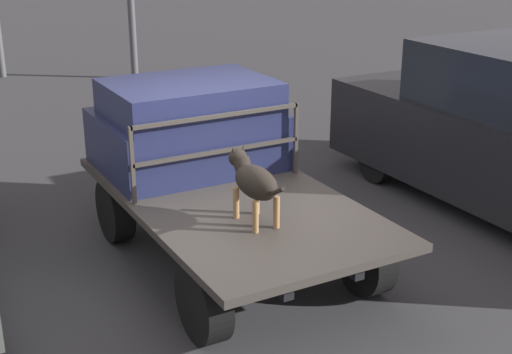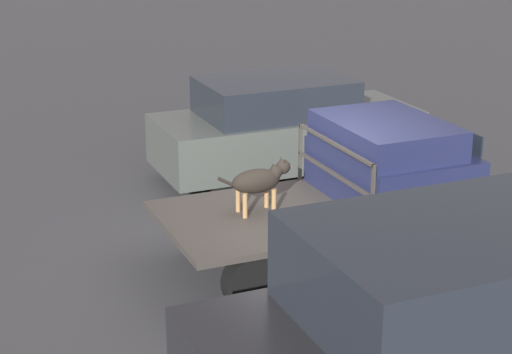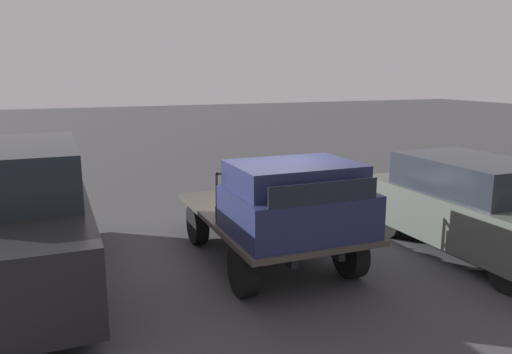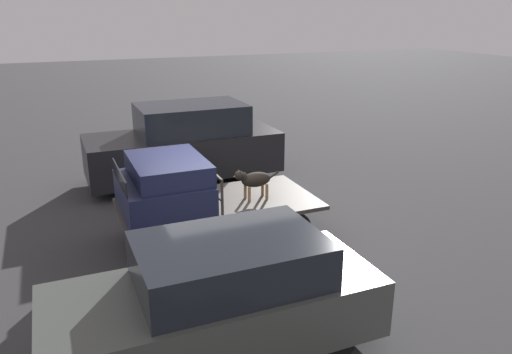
# 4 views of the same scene
# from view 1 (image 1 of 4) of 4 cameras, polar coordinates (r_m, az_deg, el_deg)

# --- Properties ---
(ground_plane) EXTENTS (80.00, 80.00, 0.00)m
(ground_plane) POSITION_cam_1_polar(r_m,az_deg,el_deg) (7.70, -2.00, -6.90)
(ground_plane) COLOR #38383A
(flatbed_truck) EXTENTS (3.83, 2.06, 0.79)m
(flatbed_truck) POSITION_cam_1_polar(r_m,az_deg,el_deg) (7.45, -2.06, -2.92)
(flatbed_truck) COLOR black
(flatbed_truck) RESTS_ON ground
(truck_cab) EXTENTS (1.55, 1.94, 1.01)m
(truck_cab) POSITION_cam_1_polar(r_m,az_deg,el_deg) (8.13, -5.52, 4.09)
(truck_cab) COLOR #1E2347
(truck_cab) RESTS_ON flatbed_truck
(truck_headboard) EXTENTS (0.04, 1.94, 0.80)m
(truck_headboard) POSITION_cam_1_polar(r_m,az_deg,el_deg) (7.41, -3.01, 3.04)
(truck_headboard) COLOR #3D3833
(truck_headboard) RESTS_ON flatbed_truck
(dog) EXTENTS (0.98, 0.30, 0.67)m
(dog) POSITION_cam_1_polar(r_m,az_deg,el_deg) (6.60, -0.22, -0.28)
(dog) COLOR #9E7547
(dog) RESTS_ON flatbed_truck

